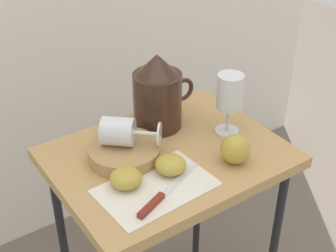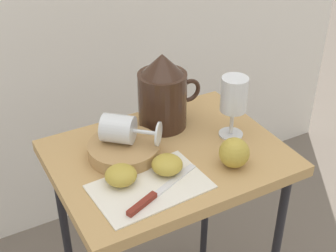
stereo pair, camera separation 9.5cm
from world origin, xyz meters
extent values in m
cube|color=tan|center=(0.00, 0.00, 0.67)|extent=(0.57, 0.43, 0.03)
cylinder|color=black|center=(-0.24, 0.18, 0.33)|extent=(0.02, 0.02, 0.66)
cylinder|color=black|center=(0.24, 0.18, 0.33)|extent=(0.02, 0.02, 0.66)
cube|color=silver|center=(-0.10, -0.10, 0.69)|extent=(0.27, 0.18, 0.00)
cylinder|color=#AD8451|center=(-0.10, 0.04, 0.70)|extent=(0.18, 0.18, 0.03)
cylinder|color=#382319|center=(0.05, 0.12, 0.76)|extent=(0.13, 0.13, 0.15)
cylinder|color=orange|center=(0.05, 0.12, 0.73)|extent=(0.12, 0.12, 0.08)
cone|color=#382319|center=(0.05, 0.12, 0.87)|extent=(0.11, 0.11, 0.06)
torus|color=#382319|center=(0.13, 0.12, 0.77)|extent=(0.07, 0.01, 0.07)
cylinder|color=silver|center=(0.19, -0.01, 0.69)|extent=(0.06, 0.06, 0.00)
cylinder|color=silver|center=(0.19, -0.01, 0.73)|extent=(0.01, 0.01, 0.07)
cylinder|color=silver|center=(0.19, -0.01, 0.81)|extent=(0.07, 0.07, 0.09)
cylinder|color=orange|center=(0.19, -0.01, 0.79)|extent=(0.06, 0.06, 0.05)
cylinder|color=silver|center=(-0.10, 0.06, 0.76)|extent=(0.11, 0.10, 0.07)
cylinder|color=silver|center=(-0.05, 0.01, 0.76)|extent=(0.05, 0.05, 0.01)
cylinder|color=silver|center=(-0.03, -0.01, 0.76)|extent=(0.04, 0.05, 0.06)
ellipsoid|color=#B29938|center=(-0.15, -0.05, 0.71)|extent=(0.07, 0.07, 0.04)
ellipsoid|color=#B29938|center=(-0.04, -0.07, 0.71)|extent=(0.07, 0.07, 0.04)
sphere|color=#B29938|center=(0.11, -0.12, 0.72)|extent=(0.07, 0.07, 0.07)
cube|color=silver|center=(-0.04, -0.11, 0.69)|extent=(0.14, 0.07, 0.00)
cube|color=maroon|center=(-0.15, -0.15, 0.70)|extent=(0.08, 0.05, 0.01)
camera|label=1|loc=(-0.55, -0.80, 1.38)|focal=51.18mm
camera|label=2|loc=(-0.47, -0.85, 1.38)|focal=51.18mm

